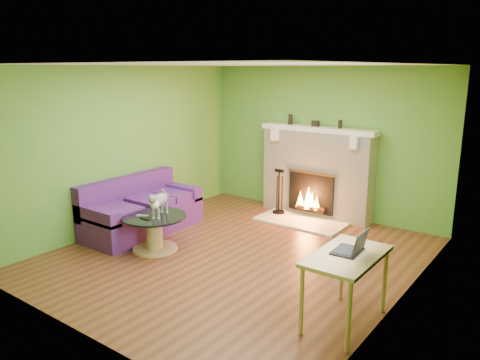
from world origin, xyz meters
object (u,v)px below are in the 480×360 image
at_px(sofa, 140,211).
at_px(desk, 347,263).
at_px(coffee_table, 154,230).
at_px(cat, 160,203).

xyz_separation_m(sofa, desk, (3.81, -0.67, 0.33)).
bearing_deg(coffee_table, sofa, 150.86).
relative_size(sofa, cat, 3.15).
distance_m(coffee_table, desk, 3.06).
bearing_deg(cat, coffee_table, -171.36).
height_order(desk, cat, cat).
xyz_separation_m(coffee_table, cat, (0.08, 0.05, 0.41)).
bearing_deg(coffee_table, desk, -4.36).
bearing_deg(desk, coffee_table, 175.64).
height_order(sofa, desk, sofa).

